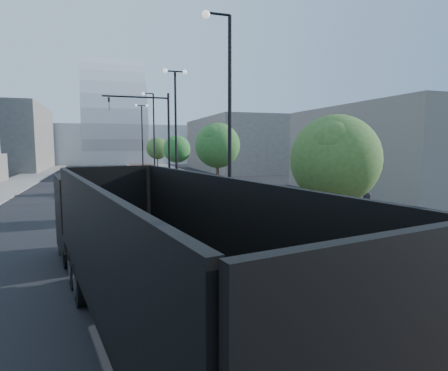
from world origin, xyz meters
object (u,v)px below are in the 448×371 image
object	(u,v)px
dump_truck	(118,240)
white_sedan	(118,186)
dark_car_mid	(83,173)
pedestrian	(365,216)

from	to	relation	value
dump_truck	white_sedan	world-z (taller)	dump_truck
dark_car_mid	pedestrian	bearing A→B (deg)	-62.04
dump_truck	pedestrian	size ratio (longest dim) A/B	6.68
white_sedan	pedestrian	world-z (taller)	pedestrian
dark_car_mid	dump_truck	bearing A→B (deg)	-78.20
dump_truck	white_sedan	size ratio (longest dim) A/B	2.92
white_sedan	pedestrian	xyz separation A→B (m)	(9.13, -17.26, 0.25)
dark_car_mid	pedestrian	xyz separation A→B (m)	(12.42, -33.67, 0.29)
white_sedan	dark_car_mid	xyz separation A→B (m)	(-3.29, 16.41, -0.04)
dark_car_mid	pedestrian	size ratio (longest dim) A/B	2.58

